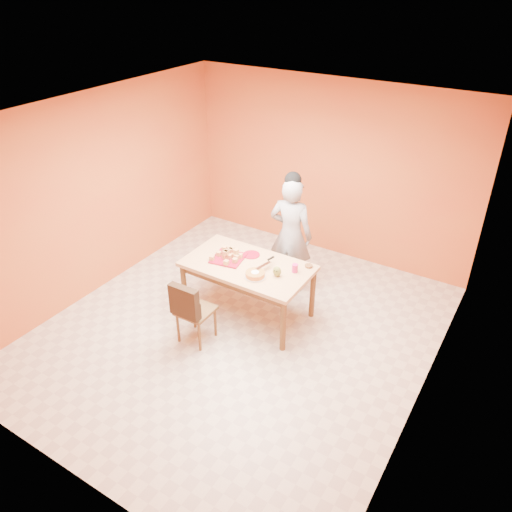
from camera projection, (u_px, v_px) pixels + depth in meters
The scene contains 17 objects.
floor at pixel (239, 331), 6.32m from camera, with size 5.00×5.00×0.00m, color beige.
ceiling at pixel (234, 118), 4.95m from camera, with size 5.00×5.00×0.00m, color silver.
wall_back at pixel (329, 170), 7.46m from camera, with size 4.50×4.50×0.00m, color #C0652C.
wall_left at pixel (96, 195), 6.65m from camera, with size 5.00×5.00×0.00m, color #C0652C.
wall_right at pixel (438, 299), 4.62m from camera, with size 5.00×5.00×0.00m, color #C0652C.
dining_table at pixel (248, 271), 6.31m from camera, with size 1.60×0.90×0.76m.
dining_chair at pixel (195, 310), 5.96m from camera, with size 0.41×0.47×0.88m.
pastry_pile at pixel (228, 254), 6.34m from camera, with size 0.35×0.35×0.11m, color tan, non-canonical shape.
person at pixel (291, 235), 6.78m from camera, with size 0.61×0.40×1.66m, color #98989B.
pastry_platter at pixel (228, 258), 6.37m from camera, with size 0.38×0.38×0.02m, color maroon.
red_dinner_plate at pixel (251, 255), 6.46m from camera, with size 0.22×0.22×0.01m, color maroon.
white_cake_plate at pixel (255, 277), 6.01m from camera, with size 0.26×0.26×0.01m, color silver.
sponge_cake at pixel (255, 274), 6.00m from camera, with size 0.24×0.24×0.05m, color orange.
cake_server at pixel (264, 265), 6.11m from camera, with size 0.05×0.25×0.01m, color silver.
egg_ornament at pixel (277, 271), 6.00m from camera, with size 0.11×0.09×0.13m, color olive.
magenta_glass at pixel (295, 268), 6.09m from camera, with size 0.08×0.08×0.11m, color #C31D6D.
checker_tin at pixel (309, 266), 6.21m from camera, with size 0.10×0.10×0.03m, color #3C1F10.
Camera 1 is at (2.79, -4.09, 4.05)m, focal length 35.00 mm.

